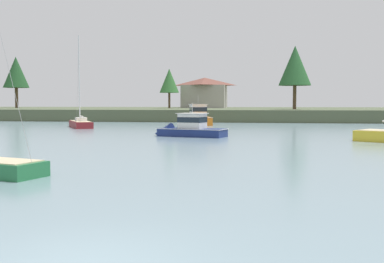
# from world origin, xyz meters

# --- Properties ---
(far_shore_bank) EXTENTS (231.18, 51.62, 1.88)m
(far_shore_bank) POSITION_xyz_m (0.00, 87.50, 0.94)
(far_shore_bank) COLOR #4C563D
(far_shore_bank) RESTS_ON ground
(sailboat_maroon) EXTENTS (5.24, 7.18, 11.59)m
(sailboat_maroon) POSITION_xyz_m (-18.36, 45.30, 0.24)
(sailboat_maroon) COLOR maroon
(sailboat_maroon) RESTS_ON ground
(cruiser_navy) EXTENTS (7.11, 3.95, 3.83)m
(cruiser_navy) POSITION_xyz_m (-3.48, 32.65, 0.47)
(cruiser_navy) COLOR navy
(cruiser_navy) RESTS_ON ground
(cruiser_orange) EXTENTS (4.89, 9.01, 4.83)m
(cruiser_orange) POSITION_xyz_m (-5.54, 55.44, 0.66)
(cruiser_orange) COLOR orange
(cruiser_orange) RESTS_ON ground
(shore_tree_center_right) EXTENTS (5.47, 5.47, 10.73)m
(shore_tree_center_right) POSITION_xyz_m (8.71, 72.86, 9.22)
(shore_tree_center_right) COLOR brown
(shore_tree_center_right) RESTS_ON far_shore_bank
(shore_tree_center_left) EXTENTS (4.01, 4.01, 8.07)m
(shore_tree_center_left) POSITION_xyz_m (-15.60, 85.88, 7.46)
(shore_tree_center_left) COLOR brown
(shore_tree_center_left) RESTS_ON far_shore_bank
(shore_tree_far_right) EXTENTS (5.48, 5.48, 11.07)m
(shore_tree_far_right) POSITION_xyz_m (-49.55, 86.46, 9.54)
(shore_tree_far_right) COLOR brown
(shore_tree_far_right) RESTS_ON far_shore_bank
(cottage_eastern) EXTENTS (9.97, 9.68, 6.58)m
(cottage_eastern) POSITION_xyz_m (-9.17, 93.29, 5.27)
(cottage_eastern) COLOR #9E998E
(cottage_eastern) RESTS_ON far_shore_bank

